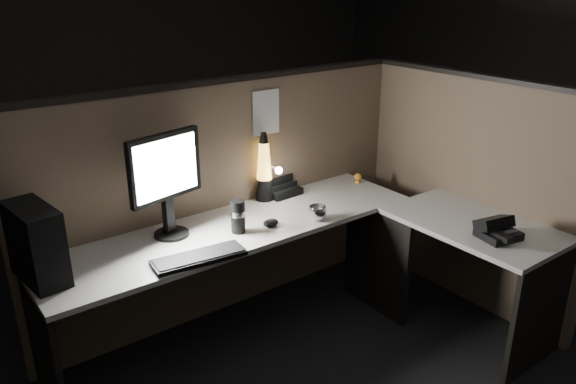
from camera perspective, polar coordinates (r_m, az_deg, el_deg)
floor at (r=3.33m, az=3.30°, el=-17.85°), size 6.00×6.00×0.00m
room_shell at (r=2.63m, az=4.05°, el=10.73°), size 6.00×6.00×6.00m
partition_back at (r=3.60m, az=-6.01°, el=-0.83°), size 2.66×0.06×1.50m
partition_right at (r=3.90m, az=17.69°, el=-0.04°), size 0.06×1.66×1.50m
desk at (r=3.27m, az=3.06°, el=-6.45°), size 2.60×1.60×0.73m
pc_tower at (r=2.89m, az=-24.22°, el=-4.83°), size 0.20×0.37×0.38m
monitor at (r=3.11m, az=-12.31°, el=1.68°), size 0.45×0.20×0.59m
keyboard at (r=2.93m, az=-9.03°, el=-6.60°), size 0.50×0.22×0.02m
mouse at (r=3.27m, az=-1.76°, el=-3.14°), size 0.11×0.08×0.04m
clip_lamp at (r=3.60m, az=-1.59°, el=1.32°), size 0.05×0.19×0.24m
organizer at (r=3.73m, az=-0.76°, el=0.40°), size 0.23×0.21×0.17m
lava_lamp at (r=3.59m, az=-2.42°, el=2.02°), size 0.12×0.12×0.45m
travel_mug at (r=3.17m, az=-5.10°, el=-2.49°), size 0.09×0.09×0.19m
steel_mug at (r=3.34m, az=3.01°, el=-2.15°), size 0.13×0.13×0.09m
figurine at (r=3.96m, az=7.12°, el=1.54°), size 0.05×0.05×0.05m
pinned_paper at (r=3.55m, az=-2.24°, el=8.06°), size 0.20×0.00×0.28m
desk_phone at (r=3.32m, az=20.44°, el=-3.60°), size 0.24×0.24×0.12m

